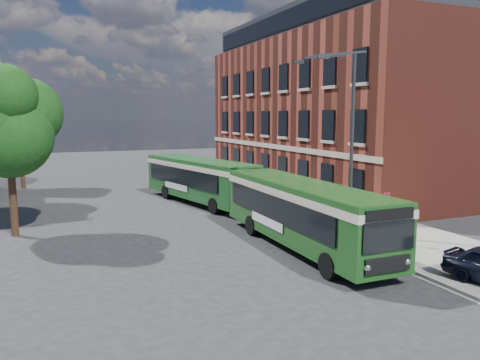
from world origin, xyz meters
name	(u,v)px	position (x,y,z in m)	size (l,w,h in m)	color
ground	(238,237)	(0.00, 0.00, 0.00)	(120.00, 120.00, 0.00)	#262628
pavement	(285,199)	(7.00, 8.00, 0.07)	(6.00, 48.00, 0.15)	gray
kerb_line	(246,203)	(3.95, 8.00, 0.01)	(0.12, 48.00, 0.01)	beige
brick_office	(337,104)	(14.00, 12.00, 6.97)	(12.10, 26.00, 14.20)	maroon
street_lamp	(346,141)	(4.84, -2.00, 4.79)	(2.96, 2.38, 9.00)	#35373A
bus_stop_sign	(386,214)	(5.60, -4.20, 1.51)	(0.35, 0.08, 2.52)	#35373A
bus_front	(302,208)	(1.94, -2.87, 1.83)	(2.71, 11.79, 3.02)	#1B4C1A
bus_rear	(199,177)	(1.13, 9.57, 1.83)	(4.88, 11.50, 3.02)	#1E5923
pedestrian_a	(351,221)	(4.74, -2.79, 0.98)	(0.61, 0.40, 1.67)	black
pedestrian_b	(367,213)	(6.74, -1.43, 0.95)	(0.78, 0.61, 1.61)	black
tree_left	(9,122)	(-10.15, 4.60, 5.71)	(4.98, 4.74, 8.41)	#341F13
tree_right	(20,121)	(-10.24, 21.40, 5.53)	(4.83, 4.59, 8.15)	#341F13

